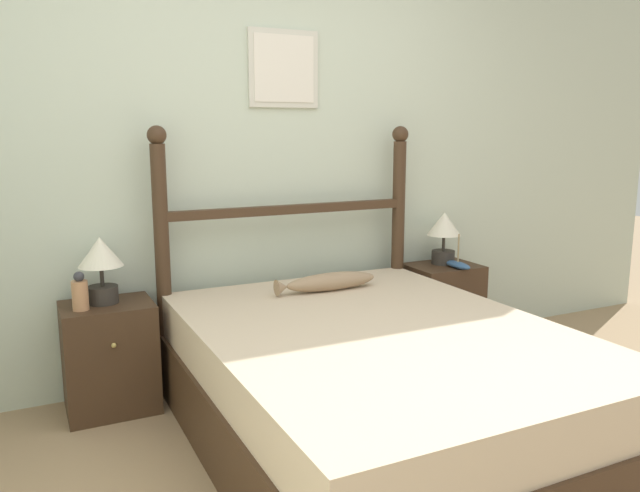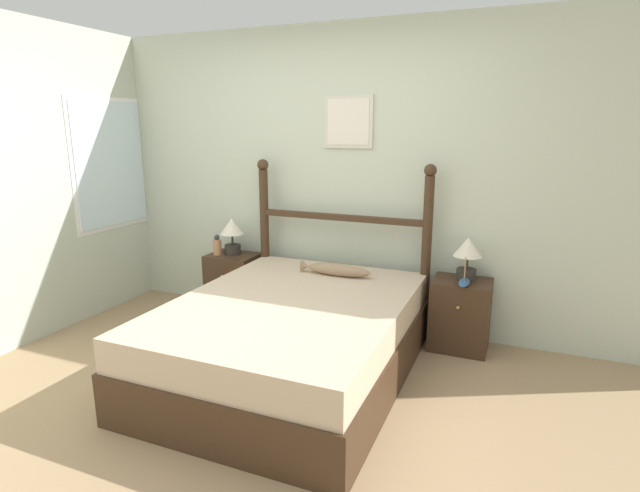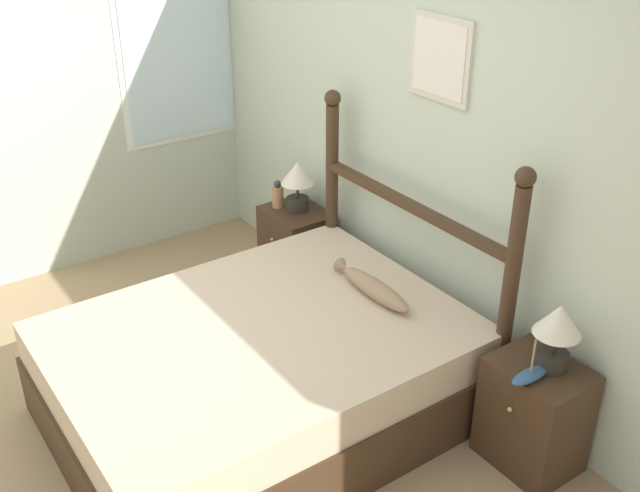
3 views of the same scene
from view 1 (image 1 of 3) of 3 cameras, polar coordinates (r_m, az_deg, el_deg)
The scene contains 10 objects.
wall_back at distance 3.65m, azimuth -5.27°, elevation 8.32°, with size 6.40×0.08×2.55m.
bed at distance 2.90m, azimuth 5.30°, elevation -12.69°, with size 1.55×2.04×0.56m.
headboard at distance 3.59m, azimuth -2.71°, elevation 0.48°, with size 1.57×0.10×1.44m.
nightstand_left at distance 3.39m, azimuth -18.66°, elevation -9.61°, with size 0.44×0.38×0.56m.
nightstand_right at distance 4.16m, azimuth 11.09°, elevation -5.50°, with size 0.44×0.38×0.56m.
table_lamp_left at distance 3.28m, azimuth -19.40°, elevation -1.32°, with size 0.22×0.22×0.34m.
table_lamp_right at distance 4.09m, azimuth 11.27°, elevation 1.35°, with size 0.22×0.22×0.34m.
bottle at distance 3.22m, azimuth -21.09°, elevation -4.04°, with size 0.08×0.08×0.19m.
model_boat at distance 4.01m, azimuth 12.48°, elevation -1.66°, with size 0.08×0.23×0.22m.
fish_pillow at distance 3.38m, azimuth 0.74°, elevation -3.30°, with size 0.59×0.11×0.10m.
Camera 1 is at (-1.29, -1.68, 1.42)m, focal length 35.00 mm.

